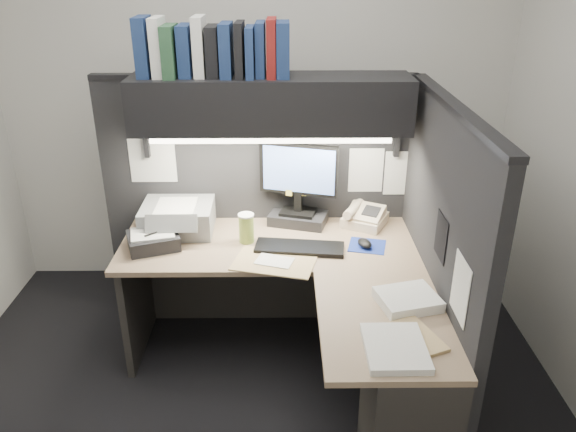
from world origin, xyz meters
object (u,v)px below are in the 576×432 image
object	(u,v)px
printer	(178,217)
keyboard	(300,248)
overhead_shelf	(271,103)
monitor	(298,193)
coffee_cup	(246,229)
notebook_stack	(153,241)
desk	(329,342)
telephone	(365,217)

from	to	relation	value
printer	keyboard	bearing A→B (deg)	-20.77
overhead_shelf	monitor	world-z (taller)	overhead_shelf
keyboard	coffee_cup	world-z (taller)	coffee_cup
monitor	notebook_stack	size ratio (longest dim) A/B	1.87
desk	keyboard	size ratio (longest dim) A/B	3.39
overhead_shelf	printer	world-z (taller)	overhead_shelf
overhead_shelf	telephone	bearing A→B (deg)	4.85
overhead_shelf	keyboard	world-z (taller)	overhead_shelf
desk	printer	size ratio (longest dim) A/B	4.06
coffee_cup	keyboard	bearing A→B (deg)	-18.60
printer	monitor	bearing A→B (deg)	5.77
monitor	notebook_stack	world-z (taller)	monitor
keyboard	coffee_cup	distance (m)	0.33
telephone	coffee_cup	world-z (taller)	coffee_cup
coffee_cup	overhead_shelf	bearing A→B (deg)	50.48
keyboard	printer	xyz separation A→B (m)	(-0.73, 0.26, 0.07)
keyboard	printer	bearing A→B (deg)	167.14
desk	monitor	size ratio (longest dim) A/B	3.30
keyboard	notebook_stack	bearing A→B (deg)	-175.50
keyboard	notebook_stack	xyz separation A→B (m)	(-0.83, 0.04, 0.03)
overhead_shelf	keyboard	xyz separation A→B (m)	(0.16, -0.28, -0.76)
overhead_shelf	monitor	distance (m)	0.59
printer	overhead_shelf	bearing A→B (deg)	0.95
telephone	printer	size ratio (longest dim) A/B	0.59
desk	monitor	distance (m)	0.97
overhead_shelf	notebook_stack	bearing A→B (deg)	-160.12
overhead_shelf	telephone	size ratio (longest dim) A/B	6.28
monitor	telephone	bearing A→B (deg)	13.25
overhead_shelf	coffee_cup	world-z (taller)	overhead_shelf
desk	overhead_shelf	size ratio (longest dim) A/B	1.10
overhead_shelf	notebook_stack	xyz separation A→B (m)	(-0.67, -0.24, -0.73)
desk	keyboard	bearing A→B (deg)	106.84
desk	telephone	distance (m)	0.91
keyboard	telephone	world-z (taller)	telephone
monitor	notebook_stack	xyz separation A→B (m)	(-0.83, -0.31, -0.16)
desk	overhead_shelf	distance (m)	1.33
keyboard	notebook_stack	distance (m)	0.83
monitor	coffee_cup	xyz separation A→B (m)	(-0.31, -0.24, -0.12)
monitor	printer	size ratio (longest dim) A/B	1.23
monitor	notebook_stack	bearing A→B (deg)	-143.80
desk	telephone	xyz separation A→B (m)	(0.27, 0.80, 0.34)
overhead_shelf	monitor	size ratio (longest dim) A/B	3.01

